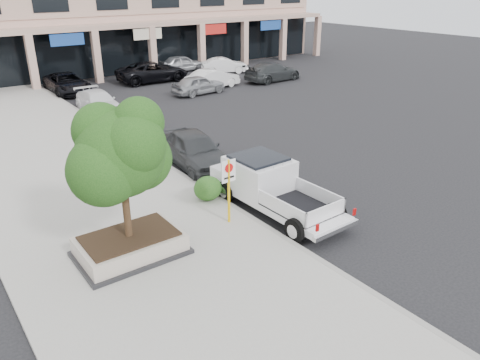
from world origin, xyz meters
The scene contains 19 objects.
ground centered at (0.00, 0.00, 0.00)m, with size 120.00×120.00×0.00m, color black.
sidewalk centered at (-5.50, 6.00, 0.07)m, with size 8.00×52.00×0.15m, color gray.
curb centered at (-1.55, 6.00, 0.07)m, with size 0.20×52.00×0.15m, color gray.
strip_mall centered at (8.00, 33.93, 4.75)m, with size 40.55×12.43×9.50m.
planter centered at (-6.01, 0.83, 0.48)m, with size 3.20×2.20×0.68m.
planter_tree centered at (-5.88, 0.98, 3.41)m, with size 2.90×2.55×4.00m.
no_parking_sign centered at (-2.38, 0.75, 1.63)m, with size 0.55×0.09×2.30m.
hedge centered at (-2.01, 2.68, 0.62)m, with size 1.10×0.99×0.94m, color #144817.
pickup_truck centered at (-0.35, 0.58, 0.93)m, with size 2.19×5.92×1.86m, color white, non-canonical shape.
curb_car_a centered at (-0.41, 6.26, 0.82)m, with size 1.93×4.80×1.64m, color #2D2F32.
curb_car_b centered at (-0.51, 13.07, 0.67)m, with size 1.41×4.04×1.33m, color #AAAEB3.
curb_car_c centered at (-0.48, 17.96, 0.68)m, with size 1.89×4.66×1.35m, color silver.
curb_car_d centered at (-0.33, 24.74, 0.74)m, with size 2.45×5.31×1.48m, color black.
lot_car_a centered at (7.42, 18.62, 0.70)m, with size 1.65×4.11×1.40m, color gray.
lot_car_b centered at (9.40, 19.71, 0.74)m, with size 1.57×4.50×1.48m, color silver.
lot_car_c centered at (14.96, 19.08, 0.76)m, with size 2.14×5.26×1.53m, color #2B2F30.
lot_car_d centered at (6.74, 24.73, 0.83)m, with size 2.74×5.94×1.65m, color black.
lot_car_e centered at (11.18, 27.55, 0.73)m, with size 1.73×4.30×1.47m, color #A5A7AD.
lot_car_f centered at (13.75, 24.46, 0.68)m, with size 1.44×4.13×1.36m, color white.
Camera 1 is at (-10.58, -11.04, 7.93)m, focal length 35.00 mm.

